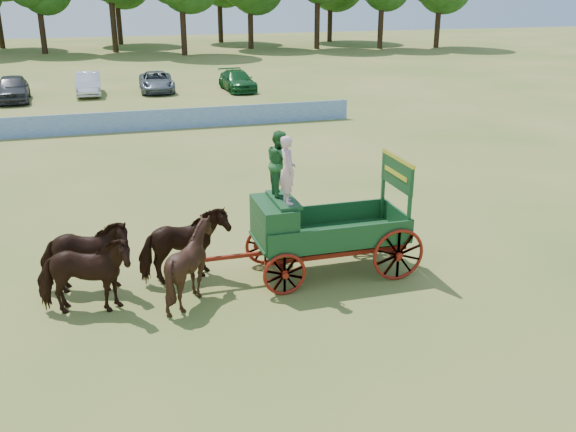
{
  "coord_description": "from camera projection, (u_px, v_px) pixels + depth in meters",
  "views": [
    {
      "loc": [
        -1.11,
        -15.14,
        7.21
      ],
      "look_at": [
        3.42,
        0.32,
        1.3
      ],
      "focal_mm": 40.0,
      "sensor_mm": 36.0,
      "label": 1
    }
  ],
  "objects": [
    {
      "name": "horse_lead_right",
      "position": [
        85.0,
        257.0,
        15.49
      ],
      "size": [
        2.37,
        1.35,
        1.89
      ],
      "primitive_type": "imported",
      "rotation": [
        0.0,
        0.0,
        1.42
      ],
      "color": "black",
      "rests_on": "ground"
    },
    {
      "name": "horse_lead_left",
      "position": [
        85.0,
        276.0,
        14.5
      ],
      "size": [
        2.38,
        1.38,
        1.89
      ],
      "primitive_type": "imported",
      "rotation": [
        0.0,
        0.0,
        1.4
      ],
      "color": "black",
      "rests_on": "ground"
    },
    {
      "name": "horse_wheel_right",
      "position": [
        184.0,
        246.0,
        16.12
      ],
      "size": [
        2.4,
        1.46,
        1.89
      ],
      "primitive_type": "imported",
      "rotation": [
        0.0,
        0.0,
        1.78
      ],
      "color": "black",
      "rests_on": "ground"
    },
    {
      "name": "farm_dray",
      "position": [
        302.0,
        214.0,
        16.17
      ],
      "size": [
        6.0,
        2.0,
        3.81
      ],
      "color": "maroon",
      "rests_on": "ground"
    },
    {
      "name": "horse_wheel_left",
      "position": [
        190.0,
        263.0,
        15.13
      ],
      "size": [
        1.99,
        1.85,
        1.89
      ],
      "primitive_type": "imported",
      "rotation": [
        0.0,
        0.0,
        1.78
      ],
      "color": "black",
      "rests_on": "ground"
    },
    {
      "name": "ground",
      "position": [
        163.0,
        281.0,
        16.42
      ],
      "size": [
        160.0,
        160.0,
        0.0
      ],
      "primitive_type": "plane",
      "color": "#9F8647",
      "rests_on": "ground"
    },
    {
      "name": "sponsor_banner",
      "position": [
        105.0,
        123.0,
        32.19
      ],
      "size": [
        26.0,
        0.08,
        1.05
      ],
      "primitive_type": "cube",
      "color": "#1C539B",
      "rests_on": "ground"
    }
  ]
}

